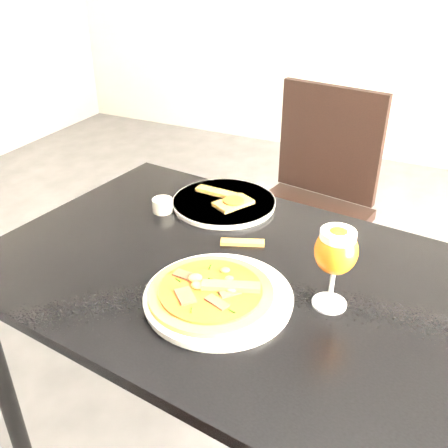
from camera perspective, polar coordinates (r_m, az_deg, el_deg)
The scene contains 9 objects.
dining_table at distance 1.26m, azimuth 0.83°, elevation -8.44°, with size 1.28×0.93×0.75m.
chair_far at distance 2.01m, azimuth 9.78°, elevation 2.50°, with size 0.51×0.51×0.96m.
plate_main at distance 1.10m, azimuth -0.65°, elevation -8.39°, with size 0.32×0.32×0.02m, color white.
pizza at distance 1.09m, azimuth -1.46°, elevation -7.72°, with size 0.27×0.27×0.03m.
plate_second at distance 1.49m, azimuth 0.00°, elevation 2.47°, with size 0.30×0.30×0.02m, color white.
crust_scraps at distance 1.47m, azimuth 0.41°, elevation 2.87°, with size 0.20×0.13×0.02m.
loose_crust at distance 1.30m, azimuth 2.12°, elevation -2.11°, with size 0.11×0.03×0.01m, color #9B6025.
sauce_cup at distance 1.45m, azimuth -7.04°, elevation 2.20°, with size 0.06×0.06×0.04m.
beer_glass at distance 1.04m, azimuth 12.68°, elevation -3.10°, with size 0.09×0.09×0.19m.
Camera 1 is at (0.60, -0.69, 1.44)m, focal length 40.00 mm.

